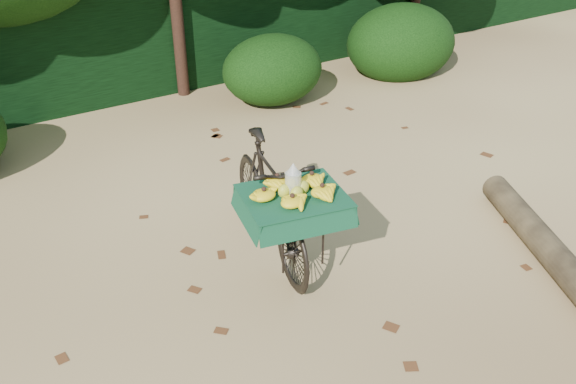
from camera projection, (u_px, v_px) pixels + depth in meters
ground at (382, 290)px, 5.38m from camera, size 80.00×80.00×0.00m
vendor_bicycle at (271, 200)px, 5.58m from camera, size 1.05×1.99×1.15m
hedge_backdrop at (124, 27)px, 9.51m from camera, size 26.00×1.80×1.80m
bush_clumps at (212, 86)px, 8.52m from camera, size 8.80×1.70×0.90m
leaf_litter at (338, 253)px, 5.85m from camera, size 7.00×7.30×0.01m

